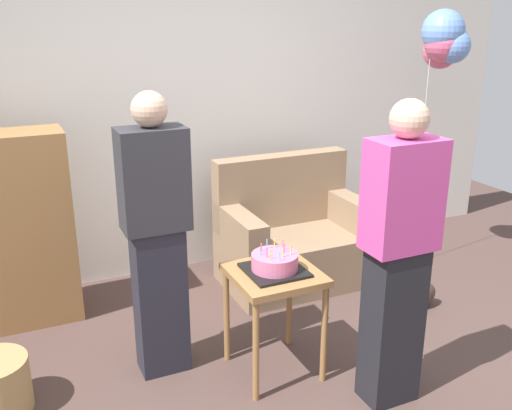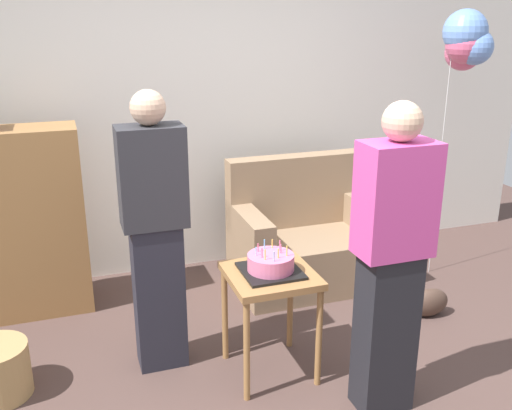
% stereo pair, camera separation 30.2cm
% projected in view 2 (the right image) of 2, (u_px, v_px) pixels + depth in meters
% --- Properties ---
extents(ground_plane, '(8.00, 8.00, 0.00)m').
position_uv_depth(ground_plane, '(304.00, 406.00, 3.09)').
color(ground_plane, '#4C3833').
extents(wall_back, '(6.00, 0.10, 2.70)m').
position_uv_depth(wall_back, '(204.00, 100.00, 4.49)').
color(wall_back, silver).
rests_on(wall_back, ground_plane).
extents(couch, '(1.10, 0.70, 0.96)m').
position_uv_depth(couch, '(305.00, 240.00, 4.42)').
color(couch, '#8C7054').
rests_on(couch, ground_plane).
extents(bookshelf, '(0.80, 0.36, 1.59)m').
position_uv_depth(bookshelf, '(22.00, 221.00, 3.87)').
color(bookshelf, olive).
rests_on(bookshelf, ground_plane).
extents(side_table, '(0.48, 0.48, 0.64)m').
position_uv_depth(side_table, '(270.00, 288.00, 3.22)').
color(side_table, olive).
rests_on(side_table, ground_plane).
extents(birthday_cake, '(0.32, 0.32, 0.17)m').
position_uv_depth(birthday_cake, '(271.00, 264.00, 3.18)').
color(birthday_cake, black).
rests_on(birthday_cake, side_table).
extents(person_blowing_candles, '(0.36, 0.22, 1.63)m').
position_uv_depth(person_blowing_candles, '(155.00, 233.00, 3.22)').
color(person_blowing_candles, '#23232D').
rests_on(person_blowing_candles, ground_plane).
extents(person_holding_cake, '(0.36, 0.22, 1.63)m').
position_uv_depth(person_holding_cake, '(391.00, 262.00, 2.84)').
color(person_holding_cake, black).
rests_on(person_holding_cake, ground_plane).
extents(handbag, '(0.28, 0.14, 0.20)m').
position_uv_depth(handbag, '(429.00, 302.00, 3.98)').
color(handbag, '#473328').
rests_on(handbag, ground_plane).
extents(balloon_bunch, '(0.35, 0.39, 2.03)m').
position_uv_depth(balloon_bunch, '(467.00, 42.00, 4.11)').
color(balloon_bunch, silver).
rests_on(balloon_bunch, ground_plane).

